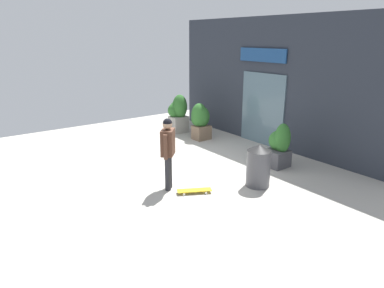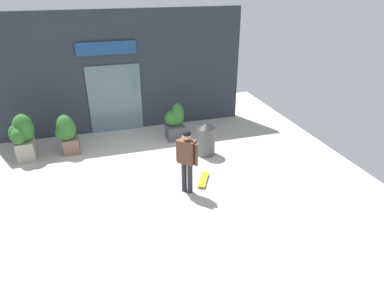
{
  "view_description": "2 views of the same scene",
  "coord_description": "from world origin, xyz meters",
  "px_view_note": "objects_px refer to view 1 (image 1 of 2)",
  "views": [
    {
      "loc": [
        7.27,
        -5.04,
        3.36
      ],
      "look_at": [
        1.29,
        -0.63,
        1.06
      ],
      "focal_mm": 32.55,
      "sensor_mm": 36.0,
      "label": 1
    },
    {
      "loc": [
        -0.98,
        -8.09,
        4.86
      ],
      "look_at": [
        1.29,
        -0.63,
        1.06
      ],
      "focal_mm": 32.41,
      "sensor_mm": 36.0,
      "label": 2
    }
  ],
  "objects_px": {
    "skateboard": "(194,190)",
    "planter_box_left": "(200,120)",
    "planter_box_right": "(178,112)",
    "trash_bin": "(258,166)",
    "skateboarder": "(168,147)",
    "planter_box_mid": "(279,146)"
  },
  "relations": [
    {
      "from": "skateboard",
      "to": "planter_box_left",
      "type": "xyz_separation_m",
      "value": [
        -3.35,
        2.75,
        0.61
      ]
    },
    {
      "from": "planter_box_right",
      "to": "trash_bin",
      "type": "bearing_deg",
      "value": -13.48
    },
    {
      "from": "planter_box_left",
      "to": "trash_bin",
      "type": "xyz_separation_m",
      "value": [
        3.9,
        -1.31,
        -0.17
      ]
    },
    {
      "from": "planter_box_right",
      "to": "trash_bin",
      "type": "distance_m",
      "value": 5.26
    },
    {
      "from": "planter_box_right",
      "to": "trash_bin",
      "type": "relative_size",
      "value": 1.38
    },
    {
      "from": "planter_box_right",
      "to": "skateboard",
      "type": "bearing_deg",
      "value": -30.31
    },
    {
      "from": "planter_box_left",
      "to": "planter_box_right",
      "type": "height_order",
      "value": "planter_box_right"
    },
    {
      "from": "skateboarder",
      "to": "planter_box_right",
      "type": "xyz_separation_m",
      "value": [
        -4.02,
        3.0,
        -0.28
      ]
    },
    {
      "from": "skateboard",
      "to": "planter_box_right",
      "type": "height_order",
      "value": "planter_box_right"
    },
    {
      "from": "skateboard",
      "to": "planter_box_left",
      "type": "bearing_deg",
      "value": 78.66
    },
    {
      "from": "planter_box_mid",
      "to": "skateboard",
      "type": "bearing_deg",
      "value": -89.65
    },
    {
      "from": "planter_box_right",
      "to": "planter_box_mid",
      "type": "height_order",
      "value": "planter_box_right"
    },
    {
      "from": "planter_box_left",
      "to": "planter_box_right",
      "type": "bearing_deg",
      "value": -176.22
    },
    {
      "from": "skateboarder",
      "to": "planter_box_right",
      "type": "distance_m",
      "value": 5.02
    },
    {
      "from": "planter_box_left",
      "to": "planter_box_right",
      "type": "distance_m",
      "value": 1.22
    },
    {
      "from": "planter_box_left",
      "to": "skateboard",
      "type": "bearing_deg",
      "value": -39.35
    },
    {
      "from": "skateboard",
      "to": "planter_box_mid",
      "type": "bearing_deg",
      "value": 28.36
    },
    {
      "from": "skateboarder",
      "to": "planter_box_left",
      "type": "distance_m",
      "value": 4.18
    },
    {
      "from": "skateboarder",
      "to": "planter_box_left",
      "type": "bearing_deg",
      "value": 86.65
    },
    {
      "from": "skateboarder",
      "to": "trash_bin",
      "type": "relative_size",
      "value": 1.66
    },
    {
      "from": "planter_box_right",
      "to": "planter_box_mid",
      "type": "relative_size",
      "value": 1.15
    },
    {
      "from": "skateboarder",
      "to": "trash_bin",
      "type": "xyz_separation_m",
      "value": [
        1.09,
        1.77,
        -0.51
      ]
    }
  ]
}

